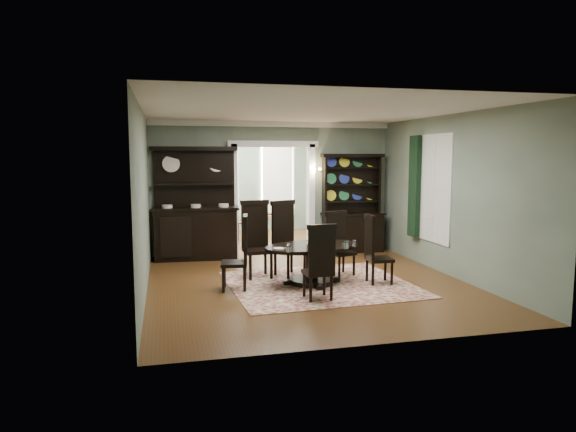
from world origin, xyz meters
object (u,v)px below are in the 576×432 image
dining_table (312,257)px  sideboard (196,220)px  parlor_table (258,222)px  welsh_dresser (352,216)px

dining_table → sideboard: size_ratio=0.81×
dining_table → parlor_table: parlor_table is taller
sideboard → dining_table: bearing=-52.1°
welsh_dresser → dining_table: bearing=-119.4°
welsh_dresser → parlor_table: bearing=133.1°
dining_table → parlor_table: (-0.06, 4.99, -0.02)m
welsh_dresser → parlor_table: welsh_dresser is taller
dining_table → welsh_dresser: (1.79, 2.76, 0.35)m
sideboard → welsh_dresser: bearing=4.6°
dining_table → sideboard: 3.31m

